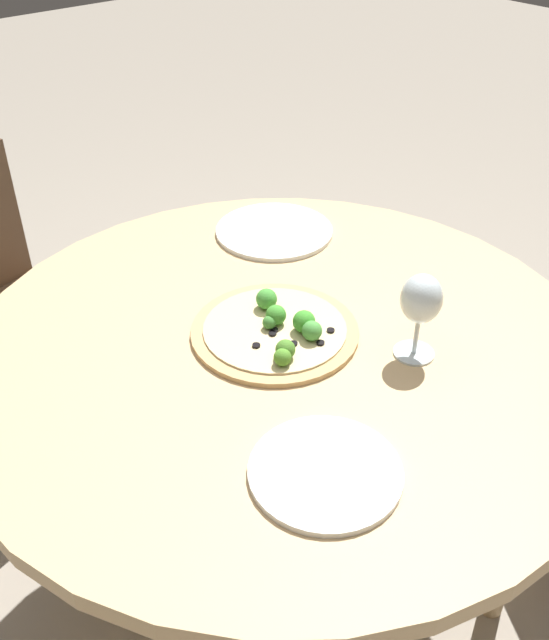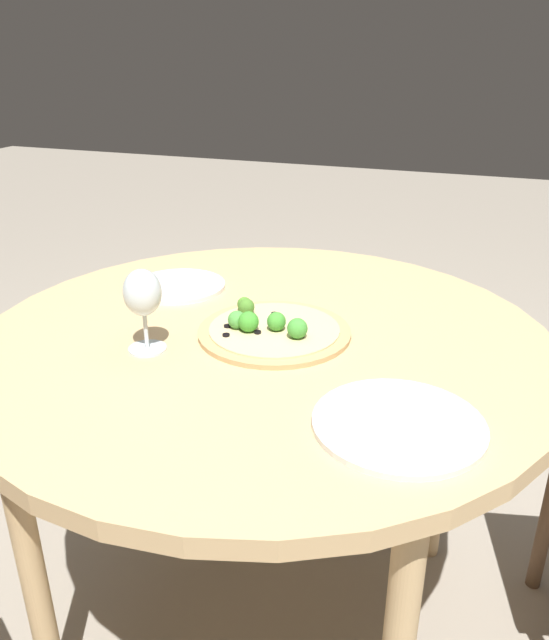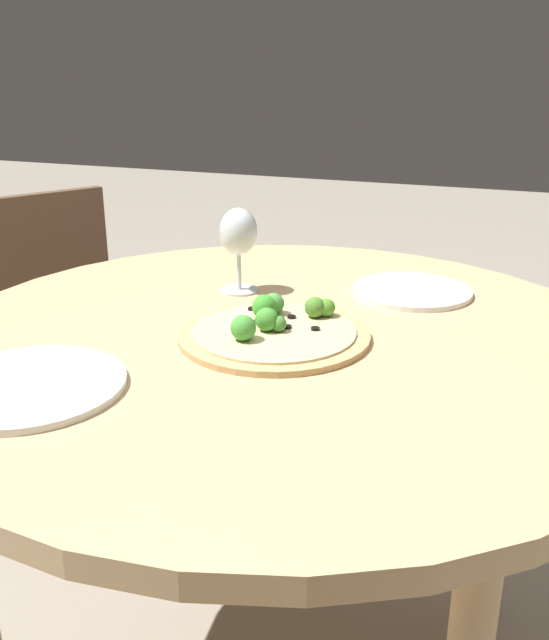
{
  "view_description": "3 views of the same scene",
  "coord_description": "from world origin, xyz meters",
  "px_view_note": "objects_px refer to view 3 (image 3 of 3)",
  "views": [
    {
      "loc": [
        -0.66,
        -0.75,
        1.52
      ],
      "look_at": [
        -0.0,
        0.02,
        0.79
      ],
      "focal_mm": 40.0,
      "sensor_mm": 36.0,
      "label": 1
    },
    {
      "loc": [
        1.04,
        0.4,
        1.28
      ],
      "look_at": [
        -0.0,
        0.02,
        0.79
      ],
      "focal_mm": 35.0,
      "sensor_mm": 36.0,
      "label": 2
    },
    {
      "loc": [
        -0.36,
        0.98,
        1.18
      ],
      "look_at": [
        -0.0,
        0.02,
        0.79
      ],
      "focal_mm": 40.0,
      "sensor_mm": 36.0,
      "label": 3
    }
  ],
  "objects_px": {
    "plate_near": "(412,291)",
    "plate_far": "(28,386)",
    "chair": "(66,340)",
    "wine_glass": "(238,234)",
    "pizza": "(275,330)"
  },
  "relations": [
    {
      "from": "plate_near",
      "to": "plate_far",
      "type": "bearing_deg",
      "value": 55.27
    },
    {
      "from": "plate_near",
      "to": "chair",
      "type": "bearing_deg",
      "value": -11.91
    },
    {
      "from": "plate_near",
      "to": "plate_far",
      "type": "distance_m",
      "value": 0.71
    },
    {
      "from": "wine_glass",
      "to": "plate_far",
      "type": "xyz_separation_m",
      "value": [
        0.1,
        0.48,
        -0.1
      ]
    },
    {
      "from": "wine_glass",
      "to": "plate_far",
      "type": "height_order",
      "value": "wine_glass"
    },
    {
      "from": "wine_glass",
      "to": "plate_near",
      "type": "height_order",
      "value": "wine_glass"
    },
    {
      "from": "chair",
      "to": "plate_far",
      "type": "bearing_deg",
      "value": -114.04
    },
    {
      "from": "plate_far",
      "to": "plate_near",
      "type": "bearing_deg",
      "value": -124.73
    },
    {
      "from": "chair",
      "to": "wine_glass",
      "type": "xyz_separation_m",
      "value": [
        -0.64,
        0.3,
        0.41
      ]
    },
    {
      "from": "pizza",
      "to": "plate_far",
      "type": "distance_m",
      "value": 0.37
    },
    {
      "from": "chair",
      "to": "plate_near",
      "type": "bearing_deg",
      "value": -70.6
    },
    {
      "from": "pizza",
      "to": "plate_far",
      "type": "height_order",
      "value": "pizza"
    },
    {
      "from": "pizza",
      "to": "plate_near",
      "type": "bearing_deg",
      "value": -119.06
    },
    {
      "from": "chair",
      "to": "pizza",
      "type": "distance_m",
      "value": 0.97
    },
    {
      "from": "chair",
      "to": "wine_glass",
      "type": "bearing_deg",
      "value": -83.69
    }
  ]
}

